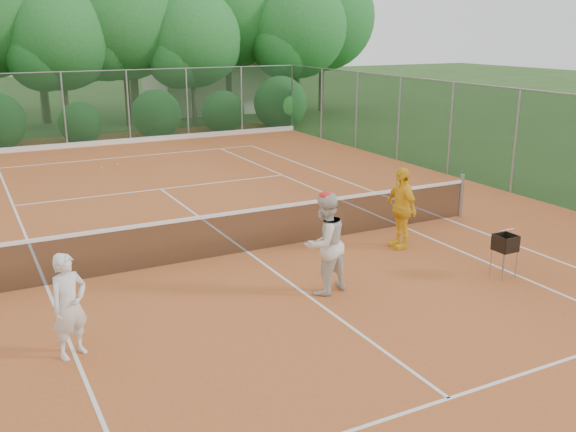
% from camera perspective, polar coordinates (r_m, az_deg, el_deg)
% --- Properties ---
extents(ground, '(120.00, 120.00, 0.00)m').
position_cam_1_polar(ground, '(13.83, -3.59, -3.33)').
color(ground, '#264719').
rests_on(ground, ground).
extents(clay_court, '(18.00, 36.00, 0.02)m').
position_cam_1_polar(clay_court, '(13.83, -3.59, -3.29)').
color(clay_court, '#B35B29').
rests_on(clay_court, ground).
extents(club_building, '(8.00, 5.00, 3.00)m').
position_cam_1_polar(club_building, '(38.78, -6.02, 11.57)').
color(club_building, beige).
rests_on(club_building, ground).
extents(tennis_net, '(11.97, 0.10, 1.10)m').
position_cam_1_polar(tennis_net, '(13.66, -3.63, -1.22)').
color(tennis_net, gray).
rests_on(tennis_net, clay_court).
extents(player_white, '(0.68, 0.58, 1.58)m').
position_cam_1_polar(player_white, '(9.83, -18.86, -7.55)').
color(player_white, silver).
rests_on(player_white, clay_court).
extents(player_center_grp, '(1.06, 0.91, 1.89)m').
position_cam_1_polar(player_center_grp, '(11.47, 3.27, -2.45)').
color(player_center_grp, silver).
rests_on(player_center_grp, clay_court).
extents(player_yellow, '(0.52, 1.08, 1.79)m').
position_cam_1_polar(player_yellow, '(14.09, 10.02, 0.73)').
color(player_yellow, yellow).
rests_on(player_yellow, clay_court).
extents(ball_hopper, '(0.37, 0.37, 0.85)m').
position_cam_1_polar(ball_hopper, '(12.95, 18.76, -2.35)').
color(ball_hopper, gray).
rests_on(ball_hopper, clay_court).
extents(stray_ball_a, '(0.07, 0.07, 0.07)m').
position_cam_1_polar(stray_ball_a, '(23.47, -14.92, 4.48)').
color(stray_ball_a, yellow).
rests_on(stray_ball_a, clay_court).
extents(stray_ball_b, '(0.07, 0.07, 0.07)m').
position_cam_1_polar(stray_ball_b, '(23.05, -16.23, 4.17)').
color(stray_ball_b, '#BFE134').
rests_on(stray_ball_b, clay_court).
extents(stray_ball_c, '(0.07, 0.07, 0.07)m').
position_cam_1_polar(stray_ball_c, '(25.59, -5.66, 5.89)').
color(stray_ball_c, '#B7D531').
rests_on(stray_ball_c, clay_court).
extents(court_markings, '(11.03, 23.83, 0.01)m').
position_cam_1_polar(court_markings, '(13.82, -3.59, -3.24)').
color(court_markings, white).
rests_on(court_markings, clay_court).
extents(fence_back, '(18.07, 0.07, 3.00)m').
position_cam_1_polar(fence_back, '(27.61, -16.63, 9.14)').
color(fence_back, '#19381E').
rests_on(fence_back, clay_court).
extents(tropical_treeline, '(32.10, 8.49, 15.03)m').
position_cam_1_polar(tropical_treeline, '(32.84, -16.50, 16.49)').
color(tropical_treeline, brown).
rests_on(tropical_treeline, ground).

